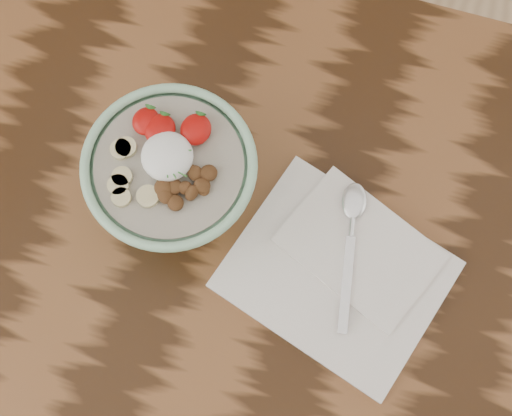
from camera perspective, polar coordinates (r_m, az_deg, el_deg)
The scene contains 4 objects.
table at distance 101.29cm, azimuth 4.15°, elevation -7.36°, with size 160.00×90.00×75.00cm.
breakfast_bowl at distance 88.56cm, azimuth -6.68°, elevation 2.54°, with size 21.02×21.02×14.22cm.
napkin at distance 92.28cm, azimuth 6.83°, elevation -4.86°, with size 31.20×27.92×1.60cm.
spoon at distance 92.47cm, azimuth 7.72°, elevation -1.07°, with size 5.44×19.75×1.03cm.
Camera 1 is at (-2.71, -16.43, 165.61)cm, focal length 50.00 mm.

